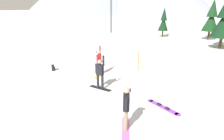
{
  "coord_description": "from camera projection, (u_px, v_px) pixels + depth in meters",
  "views": [
    {
      "loc": [
        5.34,
        -5.83,
        4.51
      ],
      "look_at": [
        1.72,
        3.67,
        1.0
      ],
      "focal_mm": 28.69,
      "sensor_mm": 36.0,
      "label": 1
    }
  ],
  "objects": [
    {
      "name": "loose_snowboard_near_right",
      "position": [
        163.0,
        107.0,
        8.6
      ],
      "size": [
        1.76,
        1.24,
        0.09
      ],
      "color": "#993FD8",
      "rests_on": "ground_plane"
    },
    {
      "name": "pine_tree_leaning",
      "position": [
        212.0,
        18.0,
        26.26
      ],
      "size": [
        2.28,
        2.28,
        5.86
      ],
      "color": "#472D19",
      "rests_on": "ground_plane"
    },
    {
      "name": "snowboarder_midground",
      "position": [
        100.0,
        73.0,
        10.33
      ],
      "size": [
        1.47,
        0.54,
        2.04
      ],
      "color": "black",
      "rests_on": "ground_plane"
    },
    {
      "name": "ground_plane",
      "position": [
        50.0,
        110.0,
        8.42
      ],
      "size": [
        800.0,
        800.0,
        0.0
      ],
      "primitive_type": "plane",
      "color": "silver"
    },
    {
      "name": "ski_lift_tower",
      "position": [
        111.0,
        1.0,
        33.18
      ],
      "size": [
        3.87,
        0.36,
        10.13
      ],
      "color": "#595B60",
      "rests_on": "ground_plane"
    },
    {
      "name": "snowboarder_foreground",
      "position": [
        126.0,
        107.0,
        6.81
      ],
      "size": [
        0.69,
        1.49,
        1.77
      ],
      "color": "pink",
      "rests_on": "ground_plane"
    },
    {
      "name": "trail_marker_pole",
      "position": [
        138.0,
        61.0,
        13.65
      ],
      "size": [
        0.06,
        0.06,
        1.47
      ],
      "primitive_type": "cylinder",
      "color": "orange",
      "rests_on": "ground_plane"
    },
    {
      "name": "snowboarder_background",
      "position": [
        99.0,
        62.0,
        12.51
      ],
      "size": [
        0.47,
        1.62,
        2.05
      ],
      "color": "yellow",
      "rests_on": "ground_plane"
    },
    {
      "name": "pine_tree_young",
      "position": [
        164.0,
        21.0,
        29.14
      ],
      "size": [
        1.63,
        1.63,
        4.67
      ],
      "color": "#472D19",
      "rests_on": "ground_plane"
    },
    {
      "name": "backpack_black",
      "position": [
        53.0,
        68.0,
        13.65
      ],
      "size": [
        0.37,
        0.38,
        0.47
      ],
      "color": "black",
      "rests_on": "ground_plane"
    }
  ]
}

